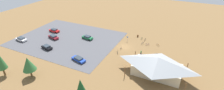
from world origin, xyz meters
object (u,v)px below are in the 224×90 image
at_px(car_red_second_row, 54,30).
at_px(visitor_by_pavilion, 141,52).
at_px(bicycle_black_front_row, 145,40).
at_px(bicycle_green_yard_left, 142,38).
at_px(bike_pavilion, 157,65).
at_px(car_blue_back_corner, 79,59).
at_px(car_green_end_stall, 87,37).
at_px(bicycle_white_mid_cluster, 121,49).
at_px(car_white_front_row, 21,39).
at_px(bicycle_blue_yard_front, 142,43).
at_px(car_black_near_entry, 47,47).
at_px(bicycle_purple_yard_center, 147,44).
at_px(trash_bin, 138,36).
at_px(lot_sign, 127,38).
at_px(bicycle_yellow_yard_right, 156,54).
at_px(bicycle_silver_near_sign, 117,52).
at_px(bicycle_orange_edge_north, 158,45).
at_px(car_maroon_mid_lot, 53,37).
at_px(pine_center, 28,64).

relative_size(car_red_second_row, visitor_by_pavilion, 2.70).
bearing_deg(bicycle_black_front_row, bicycle_green_yard_left, -20.24).
xyz_separation_m(bike_pavilion, car_blue_back_corner, (23.25, 3.73, -2.44)).
height_order(bike_pavilion, car_green_end_stall, bike_pavilion).
bearing_deg(bicycle_black_front_row, bicycle_white_mid_cluster, 60.16).
bearing_deg(bike_pavilion, bicycle_black_front_row, -66.64).
bearing_deg(car_white_front_row, bicycle_blue_yard_front, -158.26).
distance_m(car_black_near_entry, car_green_end_stall, 15.35).
xyz_separation_m(bicycle_purple_yard_center, car_black_near_entry, (31.48, 17.65, 0.34)).
bearing_deg(car_black_near_entry, trash_bin, -138.78).
height_order(bike_pavilion, lot_sign, bike_pavilion).
distance_m(trash_bin, lot_sign, 6.22).
height_order(trash_bin, car_blue_back_corner, car_blue_back_corner).
xyz_separation_m(lot_sign, bicycle_yellow_yard_right, (-11.94, 5.31, -1.05)).
height_order(bicycle_green_yard_left, car_white_front_row, car_white_front_row).
height_order(trash_bin, car_green_end_stall, car_green_end_stall).
relative_size(bicycle_silver_near_sign, car_white_front_row, 0.31).
height_order(bicycle_green_yard_left, bicycle_orange_edge_north, bicycle_green_yard_left).
bearing_deg(bicycle_yellow_yard_right, bike_pavilion, 102.49).
distance_m(bicycle_green_yard_left, car_maroon_mid_lot, 34.86).
distance_m(bicycle_white_mid_cluster, car_red_second_row, 31.65).
relative_size(car_blue_back_corner, visitor_by_pavilion, 2.98).
bearing_deg(bicycle_green_yard_left, bicycle_yellow_yard_right, 128.09).
bearing_deg(bicycle_black_front_row, bicycle_yellow_yard_right, 123.44).
relative_size(bicycle_black_front_row, bicycle_orange_edge_north, 1.31).
xyz_separation_m(bicycle_orange_edge_north, car_white_front_row, (48.43, 18.42, 0.39)).
relative_size(bike_pavilion, bicycle_white_mid_cluster, 9.09).
bearing_deg(bicycle_white_mid_cluster, car_black_near_entry, 24.17).
xyz_separation_m(bicycle_green_yard_left, car_maroon_mid_lot, (31.82, 14.24, 0.40)).
bearing_deg(car_black_near_entry, car_red_second_row, -57.65).
xyz_separation_m(bicycle_orange_edge_north, car_maroon_mid_lot, (38.60, 11.67, 0.39)).
distance_m(trash_bin, visitor_by_pavilion, 13.67).
relative_size(bicycle_silver_near_sign, car_green_end_stall, 0.32).
bearing_deg(car_red_second_row, car_white_front_row, 64.04).
bearing_deg(car_blue_back_corner, trash_bin, -115.41).
xyz_separation_m(bike_pavilion, bicycle_green_yard_left, (9.66, -19.32, -2.77)).
height_order(bicycle_yellow_yard_right, bicycle_white_mid_cluster, bicycle_yellow_yard_right).
xyz_separation_m(bicycle_yellow_yard_right, visitor_by_pavilion, (4.49, 1.77, 0.53)).
bearing_deg(visitor_by_pavilion, car_red_second_row, -3.07).
relative_size(bicycle_blue_yard_front, bicycle_white_mid_cluster, 1.02).
relative_size(bicycle_purple_yard_center, car_black_near_entry, 0.33).
xyz_separation_m(bike_pavilion, car_maroon_mid_lot, (41.48, -5.08, -2.38)).
height_order(bicycle_yellow_yard_right, bicycle_blue_yard_front, bicycle_blue_yard_front).
bearing_deg(car_maroon_mid_lot, bicycle_silver_near_sign, -179.08).
bearing_deg(bicycle_purple_yard_center, bicycle_black_front_row, -61.98).
xyz_separation_m(pine_center, bicycle_white_mid_cluster, (-16.45, -23.87, -3.79)).
relative_size(lot_sign, car_red_second_row, 0.48).
distance_m(bicycle_green_yard_left, bicycle_orange_edge_north, 7.25).
relative_size(bike_pavilion, bicycle_green_yard_left, 8.97).
xyz_separation_m(car_green_end_stall, car_maroon_mid_lot, (12.45, 5.29, -0.00)).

